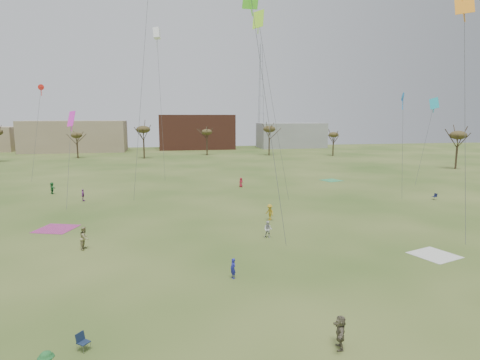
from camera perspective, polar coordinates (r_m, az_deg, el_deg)
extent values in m
plane|color=#2A4716|center=(27.44, 4.98, -15.39)|extent=(260.00, 260.00, 0.00)
imported|color=#212498|center=(28.84, -1.01, -12.54)|extent=(0.50, 0.61, 1.45)
imported|color=#968E5F|center=(37.26, -21.37, -7.72)|extent=(0.91, 1.08, 1.98)
imported|color=brown|center=(21.53, 14.15, -20.37)|extent=(0.94, 1.67, 1.72)
imported|color=#B08E21|center=(44.35, 4.28, -4.60)|extent=(1.10, 1.32, 1.78)
imported|color=#863B8F|center=(58.06, -21.55, -2.03)|extent=(0.57, 1.01, 1.63)
imported|color=silver|center=(37.98, 4.02, -7.07)|extent=(0.99, 0.92, 1.62)
imported|color=#277536|center=(65.27, -25.30, -1.05)|extent=(1.24, 1.67, 1.75)
imported|color=#A21B2F|center=(64.75, 0.14, -0.35)|extent=(0.88, 0.74, 1.53)
cube|color=silver|center=(37.21, 26.06, -9.64)|extent=(4.01, 4.01, 0.03)
cube|color=#A03175|center=(45.09, -24.81, -6.37)|extent=(4.51, 4.51, 0.03)
cube|color=#379959|center=(73.47, 12.93, -0.06)|extent=(4.03, 4.03, 0.03)
cube|color=#15223B|center=(22.39, -21.48, -20.81)|extent=(0.70, 0.70, 0.04)
cube|color=#15223B|center=(22.44, -21.92, -20.10)|extent=(0.42, 0.47, 0.44)
cube|color=#131736|center=(61.24, 26.06, -2.15)|extent=(0.59, 0.59, 0.04)
cube|color=#131736|center=(61.38, 26.22, -1.92)|extent=(0.23, 0.52, 0.44)
cube|color=#59D625|center=(35.56, 1.56, 23.73)|extent=(0.08, 0.08, 1.74)
cylinder|color=#4C4C51|center=(32.96, 4.11, 8.38)|extent=(2.33, 3.56, 20.14)
cube|color=orange|center=(39.54, 29.44, 21.35)|extent=(1.03, 1.03, 2.02)
cube|color=orange|center=(39.38, 29.36, 20.36)|extent=(0.08, 0.08, 1.82)
cylinder|color=#4C4C51|center=(37.59, 29.51, 6.92)|extent=(0.14, 2.41, 19.62)
cylinder|color=#4C4C51|center=(51.99, -13.94, 12.07)|extent=(2.84, 1.74, 26.83)
cone|color=#287FE3|center=(55.33, 22.31, 10.97)|extent=(1.12, 0.08, 1.12)
cube|color=#287FE3|center=(55.31, 22.27, 10.23)|extent=(0.08, 0.08, 1.83)
cylinder|color=#4C4C51|center=(55.09, 22.23, 4.24)|extent=(0.20, 0.93, 12.94)
cube|color=#E328C7|center=(51.22, -23.00, 8.08)|extent=(0.94, 0.94, 1.84)
cube|color=#E328C7|center=(51.23, -22.96, 7.36)|extent=(0.08, 0.08, 1.65)
cylinder|color=#4C4C51|center=(50.12, -23.29, 2.20)|extent=(0.58, 3.01, 10.21)
cube|color=#97E526|center=(51.03, 2.63, 22.00)|extent=(1.09, 1.09, 2.13)
cube|color=#97E526|center=(50.87, 2.62, 21.18)|extent=(0.08, 0.08, 1.92)
cylinder|color=#4C4C51|center=(49.85, 4.89, 9.60)|extent=(4.00, 0.83, 21.89)
cone|color=red|center=(74.09, -26.60, 11.80)|extent=(0.96, 0.07, 0.96)
cube|color=red|center=(74.06, -26.57, 11.33)|extent=(0.08, 0.08, 1.56)
cylinder|color=#4C4C51|center=(73.10, -27.14, 5.84)|extent=(1.92, 2.43, 15.21)
cube|color=teal|center=(67.19, 26.04, 9.83)|extent=(0.89, 0.89, 1.74)
cube|color=teal|center=(67.17, 26.00, 9.31)|extent=(0.08, 0.08, 1.57)
cylinder|color=#4C4C51|center=(66.49, 24.89, 4.56)|extent=(2.46, 0.27, 12.42)
cube|color=white|center=(69.49, -11.82, 19.86)|extent=(0.96, 0.96, 1.65)
cube|color=white|center=(69.31, -11.80, 19.08)|extent=(0.08, 0.08, 2.47)
cylinder|color=#4C4C51|center=(67.15, -11.24, 10.08)|extent=(0.65, 2.21, 23.69)
cylinder|color=#3A2B1E|center=(118.59, -22.23, 3.94)|extent=(0.40, 0.40, 4.32)
ellipsoid|color=#473D1E|center=(118.34, -22.35, 5.95)|extent=(3.02, 3.02, 1.58)
cylinder|color=#3A2B1E|center=(112.43, -13.58, 4.39)|extent=(0.40, 0.40, 5.40)
ellipsoid|color=#473D1E|center=(112.15, -13.68, 7.05)|extent=(3.78, 3.78, 1.98)
cylinder|color=#3A2B1E|center=(119.04, -4.74, 4.68)|extent=(0.40, 0.40, 4.68)
ellipsoid|color=#473D1E|center=(118.78, -4.77, 6.86)|extent=(3.28, 3.28, 1.72)
cylinder|color=#3A2B1E|center=(118.45, 4.19, 4.81)|extent=(0.40, 0.40, 5.28)
ellipsoid|color=#473D1E|center=(118.18, 4.22, 7.28)|extent=(3.70, 3.70, 1.94)
cylinder|color=#3A2B1E|center=(119.86, 13.18, 4.39)|extent=(0.40, 0.40, 4.20)
ellipsoid|color=#473D1E|center=(119.61, 13.25, 6.33)|extent=(2.94, 2.94, 1.54)
cylinder|color=#3A2B1E|center=(99.11, 28.55, 2.84)|extent=(0.40, 0.40, 5.04)
ellipsoid|color=#473D1E|center=(98.79, 28.76, 5.65)|extent=(3.53, 3.53, 1.85)
cube|color=#937F60|center=(141.91, -22.52, 5.80)|extent=(32.00, 14.00, 10.00)
cube|color=brown|center=(144.58, -6.31, 6.88)|extent=(26.00, 16.00, 12.00)
cube|color=gray|center=(149.72, 7.32, 6.36)|extent=(24.00, 12.00, 9.00)
cylinder|color=#9EA3A8|center=(153.92, 3.31, 11.89)|extent=(0.16, 0.16, 38.00)
cylinder|color=#9EA3A8|center=(154.35, 2.74, 11.88)|extent=(0.16, 0.16, 38.00)
cylinder|color=#9EA3A8|center=(152.84, 2.88, 11.91)|extent=(0.16, 0.16, 38.00)
cylinder|color=#9EA3A8|center=(156.07, 3.04, 19.43)|extent=(0.10, 0.10, 3.00)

